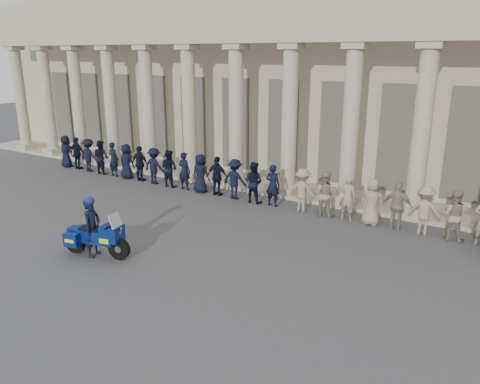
% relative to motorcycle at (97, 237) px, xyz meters
% --- Properties ---
extents(ground, '(90.00, 90.00, 0.00)m').
position_rel_motorcycle_xyz_m(ground, '(0.77, 0.60, -0.62)').
color(ground, '#434345').
rests_on(ground, ground).
extents(building, '(40.00, 12.50, 9.00)m').
position_rel_motorcycle_xyz_m(building, '(0.77, 15.35, 3.90)').
color(building, tan).
rests_on(building, ground).
extents(officer_rank, '(21.82, 0.65, 1.71)m').
position_rel_motorcycle_xyz_m(officer_rank, '(-0.02, 7.08, 0.23)').
color(officer_rank, black).
rests_on(officer_rank, ground).
extents(motorcycle, '(2.21, 1.12, 1.44)m').
position_rel_motorcycle_xyz_m(motorcycle, '(0.00, 0.00, 0.00)').
color(motorcycle, black).
rests_on(motorcycle, ground).
extents(rider, '(0.57, 0.73, 1.88)m').
position_rel_motorcycle_xyz_m(rider, '(-0.12, -0.03, 0.31)').
color(rider, black).
rests_on(rider, ground).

